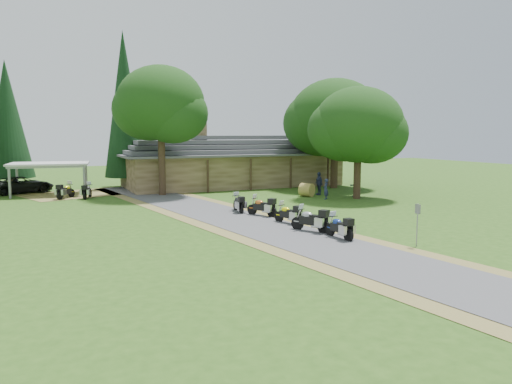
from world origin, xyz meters
name	(u,v)px	position (x,y,z in m)	size (l,w,h in m)	color
ground	(297,238)	(0.00, 0.00, 0.00)	(120.00, 120.00, 0.00)	#2A4E15
driveway	(255,225)	(-0.50, 4.00, 0.00)	(46.00, 46.00, 0.00)	#4D4D4F
lodge	(232,160)	(6.00, 24.00, 2.45)	(21.40, 9.40, 4.90)	brown
carport	(50,179)	(-10.38, 23.35, 1.33)	(6.12, 4.08, 2.65)	silver
car_dark_suv	(21,181)	(-12.57, 25.55, 1.07)	(5.58, 2.38, 2.14)	black
motorcycle_row_a	(339,226)	(1.76, -0.97, 0.62)	(1.82, 0.59, 1.25)	navy
motorcycle_row_b	(310,219)	(1.36, 1.07, 0.68)	(2.00, 0.65, 1.37)	#A0A3A8
motorcycle_row_c	(288,213)	(1.39, 3.62, 0.61)	(1.79, 0.58, 1.23)	#E8E509
motorcycle_row_d	(262,206)	(1.13, 6.58, 0.65)	(1.89, 0.62, 1.29)	#B55C20
motorcycle_row_e	(238,203)	(0.38, 8.58, 0.62)	(1.80, 0.59, 1.23)	black
motorcycle_carport_a	(66,190)	(-9.38, 20.28, 0.66)	(1.92, 0.63, 1.31)	yellow
motorcycle_carport_b	(87,190)	(-7.82, 19.74, 0.62)	(1.82, 0.59, 1.24)	gray
person_a	(326,187)	(8.89, 11.68, 0.93)	(0.53, 0.38, 1.86)	#293151
person_b	(355,184)	(11.96, 12.23, 1.00)	(0.57, 0.41, 2.00)	#293151
person_c	(319,182)	(9.84, 14.26, 1.11)	(0.63, 0.45, 2.21)	#293151
hay_bale	(307,190)	(8.41, 13.75, 0.53)	(1.07, 1.07, 0.98)	olive
sign_post	(417,225)	(3.99, -3.82, 0.97)	(0.35, 0.06, 1.95)	gray
oak_lodge_left	(161,121)	(-2.01, 19.27, 6.03)	(7.08, 7.08, 12.06)	#133811
oak_lodge_right	(335,132)	(13.87, 18.24, 5.17)	(8.53, 8.53, 10.34)	#133811
oak_driveway	(358,139)	(11.32, 11.04, 4.60)	(6.87, 6.87, 9.21)	#133811
cedar_near	(125,110)	(-3.66, 26.37, 7.19)	(3.91, 3.91, 14.37)	black
cedar_far	(8,125)	(-13.49, 28.86, 5.76)	(4.17, 4.17, 11.52)	black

